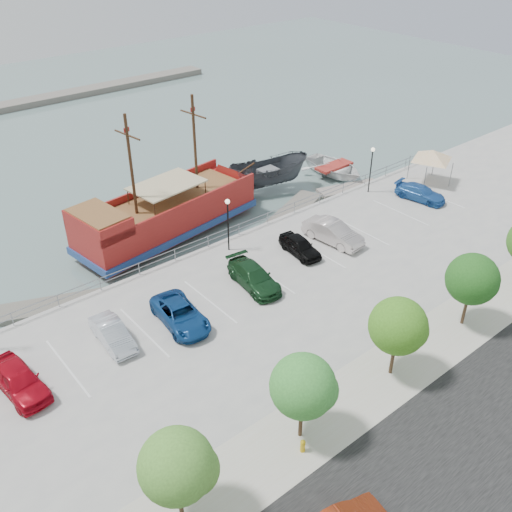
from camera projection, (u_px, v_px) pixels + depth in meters
ground at (285, 299)px, 39.91m from camera, size 160.00×160.00×0.00m
street at (496, 428)px, 28.90m from camera, size 100.00×8.00×0.04m
sidewalk at (401, 365)px, 32.83m from camera, size 100.00×4.00×0.05m
seawall_railing at (219, 237)px, 44.21m from camera, size 50.00×0.06×1.00m
far_shore at (80, 92)px, 81.08m from camera, size 40.00×3.00×0.80m
pirate_ship at (180, 209)px, 47.28m from camera, size 18.51×7.35×11.54m
patrol_boat at (268, 176)px, 53.92m from camera, size 8.47×5.30×3.07m
speedboat at (334, 170)px, 57.25m from camera, size 4.91×6.81×1.40m
dock_west at (54, 306)px, 38.89m from camera, size 7.37×4.57×0.41m
dock_mid at (294, 210)px, 50.83m from camera, size 7.78×4.78×0.43m
dock_east at (349, 189)px, 54.72m from camera, size 6.59×3.49×0.36m
canopy_tent at (433, 150)px, 52.24m from camera, size 5.76×5.76×3.73m
fire_hydrant at (303, 446)px, 27.48m from camera, size 0.27×0.27×0.78m
lamp_post_mid at (228, 216)px, 42.07m from camera, size 0.36×0.36×4.28m
lamp_post_right at (372, 162)px, 50.67m from camera, size 0.36×0.36×4.28m
tree_b at (181, 467)px, 23.06m from camera, size 3.30×3.20×5.00m
tree_c at (306, 387)px, 26.82m from camera, size 3.30×3.20×5.00m
tree_d at (401, 327)px, 30.58m from camera, size 3.30×3.20×5.00m
tree_e at (474, 280)px, 34.33m from camera, size 3.30×3.20×5.00m
parked_car_a at (19, 380)px, 30.69m from camera, size 2.36×4.86×1.60m
parked_car_b at (113, 334)px, 34.13m from camera, size 1.64×4.19×1.36m
parked_car_c at (180, 314)px, 35.70m from camera, size 2.84×5.24×1.39m
parked_car_d at (254, 277)px, 39.21m from camera, size 2.62×5.18×1.44m
parked_car_e at (300, 246)px, 42.79m from camera, size 2.04×4.11×1.35m
parked_car_f at (333, 232)px, 44.21m from camera, size 2.29×5.18×1.65m
parked_car_h at (420, 193)px, 50.54m from camera, size 2.66×4.81×1.32m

